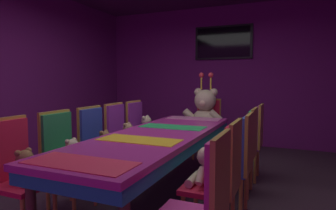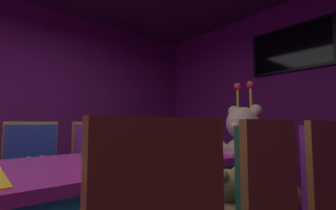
{
  "view_description": "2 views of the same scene",
  "coord_description": "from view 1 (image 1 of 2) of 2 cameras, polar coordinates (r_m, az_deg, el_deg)",
  "views": [
    {
      "loc": [
        1.27,
        -2.73,
        1.29
      ],
      "look_at": [
        -0.19,
        0.72,
        0.97
      ],
      "focal_mm": 30.95,
      "sensor_mm": 36.0,
      "label": 1
    },
    {
      "loc": [
        1.38,
        -0.37,
        0.97
      ],
      "look_at": [
        -0.23,
        0.98,
        1.14
      ],
      "focal_mm": 24.85,
      "sensor_mm": 36.0,
      "label": 2
    }
  ],
  "objects": [
    {
      "name": "teddy_left_0",
      "position": [
        2.67,
        -26.24,
        -11.13
      ],
      "size": [
        0.23,
        0.29,
        0.28
      ],
      "color": "olive",
      "rests_on": "chair_left_0"
    },
    {
      "name": "wall_tv",
      "position": [
        6.03,
        10.82,
        12.0
      ],
      "size": [
        1.15,
        0.06,
        0.66
      ],
      "color": "black"
    },
    {
      "name": "chair_right_3",
      "position": [
        3.4,
        15.25,
        -7.09
      ],
      "size": [
        0.42,
        0.41,
        0.98
      ],
      "rotation": [
        0.0,
        0.0,
        3.14
      ],
      "color": "#268C4C",
      "rests_on": "ground_plane"
    },
    {
      "name": "teddy_left_4",
      "position": [
        4.33,
        -4.18,
        -4.45
      ],
      "size": [
        0.25,
        0.33,
        0.31
      ],
      "color": "beige",
      "rests_on": "chair_left_4"
    },
    {
      "name": "chair_right_1",
      "position": [
        2.33,
        11.13,
        -12.53
      ],
      "size": [
        0.42,
        0.41,
        0.98
      ],
      "rotation": [
        0.0,
        0.0,
        3.14
      ],
      "color": "red",
      "rests_on": "ground_plane"
    },
    {
      "name": "chair_right_4",
      "position": [
        3.93,
        16.62,
        -5.52
      ],
      "size": [
        0.42,
        0.41,
        0.98
      ],
      "rotation": [
        0.0,
        0.0,
        3.14
      ],
      "color": "purple",
      "rests_on": "ground_plane"
    },
    {
      "name": "throne_chair",
      "position": [
        4.94,
        7.8,
        -3.27
      ],
      "size": [
        0.41,
        0.42,
        0.98
      ],
      "rotation": [
        0.0,
        0.0,
        -1.57
      ],
      "color": "red",
      "rests_on": "ground_plane"
    },
    {
      "name": "chair_left_0",
      "position": [
        2.77,
        -28.22,
        -10.22
      ],
      "size": [
        0.42,
        0.41,
        0.98
      ],
      "color": "red",
      "rests_on": "ground_plane"
    },
    {
      "name": "teddy_left_1",
      "position": [
        3.05,
        -18.26,
        -9.05
      ],
      "size": [
        0.21,
        0.28,
        0.26
      ],
      "color": "beige",
      "rests_on": "chair_left_1"
    },
    {
      "name": "chair_left_2",
      "position": [
        3.53,
        -14.14,
        -6.63
      ],
      "size": [
        0.42,
        0.41,
        0.98
      ],
      "color": "#2D47B2",
      "rests_on": "ground_plane"
    },
    {
      "name": "chair_right_2",
      "position": [
        2.85,
        14.05,
        -9.36
      ],
      "size": [
        0.42,
        0.41,
        0.98
      ],
      "rotation": [
        0.0,
        0.0,
        3.14
      ],
      "color": "#2D47B2",
      "rests_on": "ground_plane"
    },
    {
      "name": "wall_back",
      "position": [
        6.07,
        10.91,
        5.79
      ],
      "size": [
        5.2,
        0.12,
        2.8
      ],
      "primitive_type": "cube",
      "color": "#721E72",
      "rests_on": "ground_plane"
    },
    {
      "name": "chair_left_3",
      "position": [
        3.99,
        -9.62,
        -5.24
      ],
      "size": [
        0.42,
        0.41,
        0.98
      ],
      "color": "purple",
      "rests_on": "ground_plane"
    },
    {
      "name": "banquet_table",
      "position": [
        3.08,
        -1.99,
        -7.02
      ],
      "size": [
        0.9,
        2.89,
        0.75
      ],
      "color": "#B22D8C",
      "rests_on": "ground_plane"
    },
    {
      "name": "king_teddy_bear",
      "position": [
        4.75,
        7.28,
        -1.54
      ],
      "size": [
        0.75,
        0.58,
        0.96
      ],
      "rotation": [
        0.0,
        0.0,
        -1.57
      ],
      "color": "beige",
      "rests_on": "throne_chair"
    },
    {
      "name": "teddy_left_3",
      "position": [
        3.92,
        -7.85,
        -5.72
      ],
      "size": [
        0.22,
        0.29,
        0.27
      ],
      "color": "tan",
      "rests_on": "chair_left_3"
    },
    {
      "name": "teddy_right_2",
      "position": [
        2.88,
        11.2,
        -9.61
      ],
      "size": [
        0.22,
        0.29,
        0.27
      ],
      "rotation": [
        0.0,
        0.0,
        3.14
      ],
      "color": "brown",
      "rests_on": "chair_right_2"
    },
    {
      "name": "teddy_right_4",
      "position": [
        3.95,
        14.52,
        -5.61
      ],
      "size": [
        0.24,
        0.31,
        0.29
      ],
      "rotation": [
        0.0,
        0.0,
        3.14
      ],
      "color": "brown",
      "rests_on": "chair_right_4"
    },
    {
      "name": "ground_plane",
      "position": [
        3.28,
        -1.96,
        -18.31
      ],
      "size": [
        7.9,
        7.9,
        0.0
      ],
      "primitive_type": "plane",
      "color": "#3F2D38"
    },
    {
      "name": "chair_left_4",
      "position": [
        4.4,
        -5.88,
        -4.25
      ],
      "size": [
        0.42,
        0.41,
        0.98
      ],
      "color": "purple",
      "rests_on": "ground_plane"
    },
    {
      "name": "chair_left_1",
      "position": [
        3.14,
        -20.25,
        -8.23
      ],
      "size": [
        0.42,
        0.41,
        0.98
      ],
      "color": "#268C4C",
      "rests_on": "ground_plane"
    },
    {
      "name": "teddy_right_3",
      "position": [
        3.42,
        12.83,
        -7.11
      ],
      "size": [
        0.25,
        0.32,
        0.3
      ],
      "rotation": [
        0.0,
        0.0,
        3.14
      ],
      "color": "#9E7247",
      "rests_on": "chair_right_3"
    },
    {
      "name": "chair_right_0",
      "position": [
        1.82,
        7.78,
        -17.63
      ],
      "size": [
        0.42,
        0.41,
        0.98
      ],
      "rotation": [
        0.0,
        0.0,
        3.14
      ],
      "color": "#CC338C",
      "rests_on": "ground_plane"
    },
    {
      "name": "teddy_left_2",
      "position": [
        3.45,
        -12.24,
        -7.31
      ],
      "size": [
        0.21,
        0.27,
        0.26
      ],
      "color": "olive",
      "rests_on": "chair_left_2"
    },
    {
      "name": "teddy_right_1",
      "position": [
        2.37,
        7.58,
        -12.25
      ],
      "size": [
        0.26,
        0.34,
        0.32
      ],
      "rotation": [
        0.0,
        0.0,
        3.14
      ],
      "color": "beige",
      "rests_on": "chair_right_1"
    }
  ]
}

